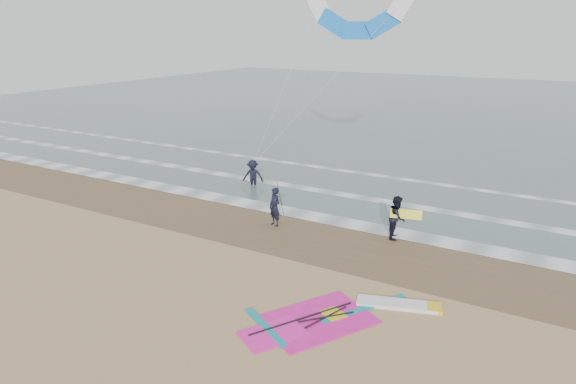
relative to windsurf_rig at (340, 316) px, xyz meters
The scene contains 11 objects.
ground 2.67m from the windsurf_rig, 164.89° to the right, with size 120.00×120.00×0.00m, color tan.
sea_water 47.37m from the windsurf_rig, 93.12° to the left, with size 120.00×80.00×0.02m, color #47605E.
wet_sand_band 5.90m from the windsurf_rig, 115.95° to the left, with size 120.00×5.00×0.01m, color brown.
foam_waterline 10.08m from the windsurf_rig, 104.83° to the left, with size 120.00×9.15×0.02m.
windsurf_rig is the anchor object (origin of this frame).
person_standing 8.14m from the windsurf_rig, 135.74° to the left, with size 0.65×0.43×1.78m, color black.
person_walking 7.06m from the windsurf_rig, 94.54° to the left, with size 0.91×0.71×1.87m, color black.
person_wading 14.48m from the windsurf_rig, 134.31° to the left, with size 1.19×0.68×1.84m, color black.
held_pole 7.99m from the windsurf_rig, 134.22° to the left, with size 0.17×0.86×1.82m.
carried_kiteboard 6.98m from the windsurf_rig, 91.29° to the left, with size 1.30×0.51×0.39m.
surf_kite 16.46m from the windsurf_rig, 111.77° to the left, with size 8.13×2.60×9.46m.
Camera 1 is at (8.13, -12.23, 8.55)m, focal length 32.00 mm.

